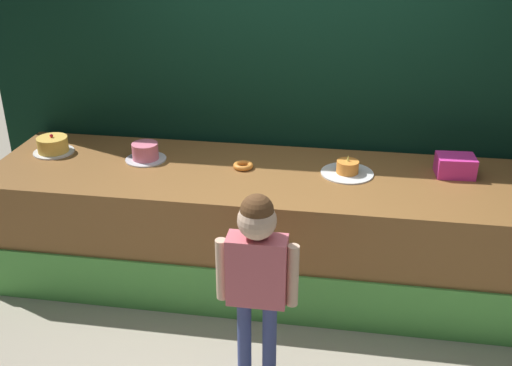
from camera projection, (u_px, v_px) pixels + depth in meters
name	position (u px, v px, depth m)	size (l,w,h in m)	color
ground_plane	(282.00, 322.00, 3.93)	(12.00, 12.00, 0.00)	#ADA38E
stage_platform	(292.00, 229.00, 4.20)	(4.20, 1.04, 0.84)	brown
curtain_backdrop	(304.00, 80.00, 4.37)	(4.83, 0.08, 2.65)	black
child_figure	(257.00, 265.00, 3.18)	(0.45, 0.21, 1.17)	#3F4C8C
pink_box	(455.00, 166.00, 4.00)	(0.25, 0.19, 0.14)	#EF34A0
donut	(243.00, 166.00, 4.13)	(0.14, 0.14, 0.04)	orange
cake_far_left	(53.00, 145.00, 4.36)	(0.29, 0.29, 0.14)	white
cake_center_left	(145.00, 152.00, 4.24)	(0.29, 0.29, 0.12)	silver
cake_center_right	(347.00, 169.00, 4.03)	(0.36, 0.36, 0.14)	white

